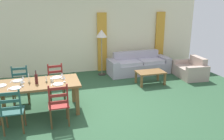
# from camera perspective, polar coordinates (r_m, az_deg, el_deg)

# --- Properties ---
(ground_plane) EXTENTS (9.60, 9.60, 0.02)m
(ground_plane) POSITION_cam_1_polar(r_m,az_deg,el_deg) (5.78, -3.39, -9.48)
(ground_plane) COLOR #2B5033
(wall_far) EXTENTS (9.60, 0.16, 2.70)m
(wall_far) POSITION_cam_1_polar(r_m,az_deg,el_deg) (8.53, -8.62, 8.41)
(wall_far) COLOR beige
(wall_far) RESTS_ON ground_plane
(curtain_panel_left) EXTENTS (0.35, 0.08, 2.20)m
(curtain_panel_left) POSITION_cam_1_polar(r_m,az_deg,el_deg) (8.60, -2.51, 6.95)
(curtain_panel_left) COLOR gold
(curtain_panel_left) RESTS_ON ground_plane
(curtain_panel_right) EXTENTS (0.35, 0.08, 2.20)m
(curtain_panel_right) POSITION_cam_1_polar(r_m,az_deg,el_deg) (9.46, 11.88, 7.48)
(curtain_panel_right) COLOR gold
(curtain_panel_right) RESTS_ON ground_plane
(dining_table) EXTENTS (1.90, 0.96, 0.75)m
(dining_table) POSITION_cam_1_polar(r_m,az_deg,el_deg) (5.55, -18.15, -3.91)
(dining_table) COLOR brown
(dining_table) RESTS_ON ground_plane
(dining_chair_near_left) EXTENTS (0.43, 0.42, 0.96)m
(dining_chair_near_left) POSITION_cam_1_polar(r_m,az_deg,el_deg) (4.96, -23.79, -9.34)
(dining_chair_near_left) COLOR #23514B
(dining_chair_near_left) RESTS_ON ground_plane
(dining_chair_near_right) EXTENTS (0.43, 0.41, 0.96)m
(dining_chair_near_right) POSITION_cam_1_polar(r_m,az_deg,el_deg) (4.92, -13.27, -8.49)
(dining_chair_near_right) COLOR maroon
(dining_chair_near_right) RESTS_ON ground_plane
(dining_chair_far_left) EXTENTS (0.43, 0.41, 0.96)m
(dining_chair_far_left) POSITION_cam_1_polar(r_m,az_deg,el_deg) (6.37, -22.07, -3.47)
(dining_chair_far_left) COLOR #215251
(dining_chair_far_left) RESTS_ON ground_plane
(dining_chair_far_right) EXTENTS (0.44, 0.43, 0.96)m
(dining_chair_far_right) POSITION_cam_1_polar(r_m,az_deg,el_deg) (6.30, -13.85, -2.93)
(dining_chair_far_right) COLOR maroon
(dining_chair_far_right) RESTS_ON ground_plane
(dinner_plate_near_left) EXTENTS (0.24, 0.24, 0.02)m
(dinner_plate_near_left) POSITION_cam_1_polar(r_m,az_deg,el_deg) (5.33, -23.14, -4.20)
(dinner_plate_near_left) COLOR white
(dinner_plate_near_left) RESTS_ON dining_table
(fork_near_left) EXTENTS (0.02, 0.17, 0.01)m
(fork_near_left) POSITION_cam_1_polar(r_m,az_deg,el_deg) (5.35, -24.72, -4.37)
(fork_near_left) COLOR silver
(fork_near_left) RESTS_ON dining_table
(dinner_plate_near_right) EXTENTS (0.24, 0.24, 0.02)m
(dinner_plate_near_right) POSITION_cam_1_polar(r_m,az_deg,el_deg) (5.28, -13.42, -3.46)
(dinner_plate_near_right) COLOR white
(dinner_plate_near_right) RESTS_ON dining_table
(fork_near_right) EXTENTS (0.03, 0.17, 0.01)m
(fork_near_right) POSITION_cam_1_polar(r_m,az_deg,el_deg) (5.28, -15.04, -3.65)
(fork_near_right) COLOR silver
(fork_near_right) RESTS_ON dining_table
(dinner_plate_far_left) EXTENTS (0.24, 0.24, 0.02)m
(dinner_plate_far_left) POSITION_cam_1_polar(r_m,az_deg,el_deg) (5.80, -22.63, -2.52)
(dinner_plate_far_left) COLOR white
(dinner_plate_far_left) RESTS_ON dining_table
(fork_far_left) EXTENTS (0.03, 0.17, 0.01)m
(fork_far_left) POSITION_cam_1_polar(r_m,az_deg,el_deg) (5.82, -24.08, -2.68)
(fork_far_left) COLOR silver
(fork_far_left) RESTS_ON dining_table
(dinner_plate_far_right) EXTENTS (0.24, 0.24, 0.02)m
(dinner_plate_far_right) POSITION_cam_1_polar(r_m,az_deg,el_deg) (5.76, -13.72, -1.82)
(dinner_plate_far_right) COLOR white
(dinner_plate_far_right) RESTS_ON dining_table
(fork_far_right) EXTENTS (0.03, 0.17, 0.01)m
(fork_far_right) POSITION_cam_1_polar(r_m,az_deg,el_deg) (5.75, -15.21, -2.00)
(fork_far_right) COLOR silver
(fork_far_right) RESTS_ON dining_table
(dinner_plate_head_west) EXTENTS (0.24, 0.24, 0.02)m
(dinner_plate_head_west) POSITION_cam_1_polar(r_m,az_deg,el_deg) (5.61, -26.21, -3.56)
(dinner_plate_head_west) COLOR white
(dinner_plate_head_west) RESTS_ON dining_table
(wine_bottle) EXTENTS (0.07, 0.07, 0.32)m
(wine_bottle) POSITION_cam_1_polar(r_m,az_deg,el_deg) (5.43, -18.52, -2.10)
(wine_bottle) COLOR #471919
(wine_bottle) RESTS_ON dining_table
(wine_glass_near_left) EXTENTS (0.06, 0.06, 0.16)m
(wine_glass_near_left) POSITION_cam_1_polar(r_m,az_deg,el_deg) (5.39, -21.72, -2.67)
(wine_glass_near_left) COLOR white
(wine_glass_near_left) RESTS_ON dining_table
(wine_glass_near_right) EXTENTS (0.06, 0.06, 0.16)m
(wine_glass_near_right) POSITION_cam_1_polar(r_m,az_deg,el_deg) (5.38, -11.99, -1.85)
(wine_glass_near_right) COLOR white
(wine_glass_near_right) RESTS_ON dining_table
(wine_glass_far_left) EXTENTS (0.06, 0.06, 0.16)m
(wine_glass_far_left) POSITION_cam_1_polar(r_m,az_deg,el_deg) (5.64, -21.54, -1.82)
(wine_glass_far_left) COLOR white
(wine_glass_far_left) RESTS_ON dining_table
(wine_glass_far_right) EXTENTS (0.06, 0.06, 0.16)m
(wine_glass_far_right) POSITION_cam_1_polar(r_m,az_deg,el_deg) (5.62, -12.49, -1.09)
(wine_glass_far_right) COLOR white
(wine_glass_far_right) RESTS_ON dining_table
(coffee_cup_primary) EXTENTS (0.07, 0.07, 0.09)m
(coffee_cup_primary) POSITION_cam_1_polar(r_m,az_deg,el_deg) (5.45, -14.90, -2.54)
(coffee_cup_primary) COLOR beige
(coffee_cup_primary) RESTS_ON dining_table
(coffee_cup_secondary) EXTENTS (0.07, 0.07, 0.09)m
(coffee_cup_secondary) POSITION_cam_1_polar(r_m,az_deg,el_deg) (5.52, -21.89, -2.96)
(coffee_cup_secondary) COLOR beige
(coffee_cup_secondary) RESTS_ON dining_table
(candle_tall) EXTENTS (0.05, 0.05, 0.23)m
(candle_tall) POSITION_cam_1_polar(r_m,az_deg,el_deg) (5.53, -20.14, -2.51)
(candle_tall) COLOR #998C66
(candle_tall) RESTS_ON dining_table
(candle_short) EXTENTS (0.05, 0.05, 0.16)m
(candle_short) POSITION_cam_1_polar(r_m,az_deg,el_deg) (5.47, -16.19, -2.61)
(candle_short) COLOR #998C66
(candle_short) RESTS_ON dining_table
(couch) EXTENTS (2.31, 0.89, 0.80)m
(couch) POSITION_cam_1_polar(r_m,az_deg,el_deg) (8.48, 6.61, 1.13)
(couch) COLOR #A8A2B0
(couch) RESTS_ON ground_plane
(coffee_table) EXTENTS (0.90, 0.56, 0.42)m
(coffee_table) POSITION_cam_1_polar(r_m,az_deg,el_deg) (7.37, 9.64, -0.85)
(coffee_table) COLOR brown
(coffee_table) RESTS_ON ground_plane
(armchair_upholstered) EXTENTS (0.89, 1.22, 0.72)m
(armchair_upholstered) POSITION_cam_1_polar(r_m,az_deg,el_deg) (8.46, 19.36, -0.06)
(armchair_upholstered) COLOR #B1998C
(armchair_upholstered) RESTS_ON ground_plane
(standing_lamp) EXTENTS (0.40, 0.40, 1.64)m
(standing_lamp) POSITION_cam_1_polar(r_m,az_deg,el_deg) (8.01, -2.67, 8.49)
(standing_lamp) COLOR #332D28
(standing_lamp) RESTS_ON ground_plane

